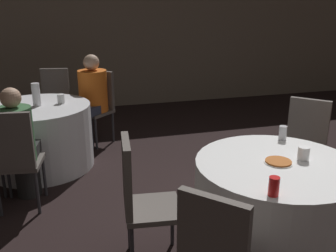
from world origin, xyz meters
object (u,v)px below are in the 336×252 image
(person_orange_shirt, at_px, (91,99))
(bottle_far, at_px, (36,95))
(chair_near_west, at_px, (139,193))
(chair_near_northeast, at_px, (305,141))
(soda_can_silver, at_px, (283,133))
(chair_far_northeast, at_px, (99,101))
(chair_far_south, at_px, (15,154))
(pizza_plate_near, at_px, (278,162))
(table_near, at_px, (273,207))
(person_green_jacket, at_px, (20,146))
(chair_far_north, at_px, (55,98))
(soda_can_red, at_px, (274,186))
(table_far, at_px, (40,137))

(person_orange_shirt, height_order, bottle_far, person_orange_shirt)
(person_orange_shirt, bearing_deg, chair_near_west, 141.22)
(chair_near_northeast, height_order, soda_can_silver, chair_near_northeast)
(chair_far_northeast, bearing_deg, chair_near_northeast, 178.31)
(chair_far_south, height_order, pizza_plate_near, chair_far_south)
(table_near, relative_size, person_green_jacket, 1.04)
(chair_near_northeast, bearing_deg, chair_far_north, 0.29)
(soda_can_red, distance_m, soda_can_silver, 1.03)
(person_orange_shirt, bearing_deg, chair_far_south, 111.69)
(chair_near_northeast, bearing_deg, chair_far_south, 37.36)
(table_near, relative_size, table_far, 1.01)
(chair_near_northeast, distance_m, chair_far_north, 3.38)
(pizza_plate_near, distance_m, soda_can_red, 0.52)
(chair_far_northeast, bearing_deg, chair_far_south, 109.95)
(chair_far_south, height_order, soda_can_silver, chair_far_south)
(table_near, distance_m, chair_far_north, 3.54)
(chair_near_northeast, bearing_deg, table_far, 16.85)
(table_near, bearing_deg, chair_near_west, 173.25)
(soda_can_red, bearing_deg, chair_far_north, 110.19)
(chair_near_northeast, xyz_separation_m, bottle_far, (-2.52, 1.44, 0.29))
(chair_far_south, bearing_deg, chair_far_north, 88.96)
(chair_near_northeast, xyz_separation_m, person_green_jacket, (-2.66, 0.60, 0.00))
(chair_far_north, xyz_separation_m, bottle_far, (-0.18, -1.00, 0.29))
(soda_can_red, bearing_deg, pizza_plate_near, 55.23)
(chair_near_northeast, height_order, chair_far_north, same)
(chair_far_north, height_order, pizza_plate_near, chair_far_north)
(person_green_jacket, relative_size, bottle_far, 4.46)
(table_near, bearing_deg, person_orange_shirt, 112.86)
(bottle_far, bearing_deg, chair_far_south, -99.05)
(pizza_plate_near, xyz_separation_m, soda_can_silver, (0.29, 0.42, 0.05))
(chair_near_northeast, relative_size, pizza_plate_near, 4.66)
(chair_near_west, height_order, person_green_jacket, person_green_jacket)
(chair_far_north, distance_m, person_green_jacket, 1.87)
(chair_near_west, bearing_deg, chair_near_northeast, 115.16)
(chair_near_northeast, relative_size, person_green_jacket, 0.85)
(person_green_jacket, bearing_deg, soda_can_silver, -13.39)
(pizza_plate_near, height_order, soda_can_red, soda_can_red)
(soda_can_red, relative_size, soda_can_silver, 1.00)
(soda_can_silver, bearing_deg, soda_can_red, -124.82)
(chair_far_north, bearing_deg, pizza_plate_near, 127.58)
(chair_near_northeast, xyz_separation_m, chair_far_north, (-2.34, 2.44, 0.00))
(chair_far_south, xyz_separation_m, soda_can_red, (1.65, -1.56, 0.23))
(chair_near_northeast, relative_size, chair_far_south, 1.00)
(person_green_jacket, distance_m, bottle_far, 0.90)
(chair_far_northeast, relative_size, chair_far_north, 1.00)
(chair_near_northeast, relative_size, bottle_far, 3.79)
(table_far, distance_m, chair_far_northeast, 1.04)
(table_near, bearing_deg, chair_far_northeast, 110.01)
(bottle_far, bearing_deg, person_green_jacket, -99.16)
(table_far, height_order, chair_near_west, chair_near_west)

